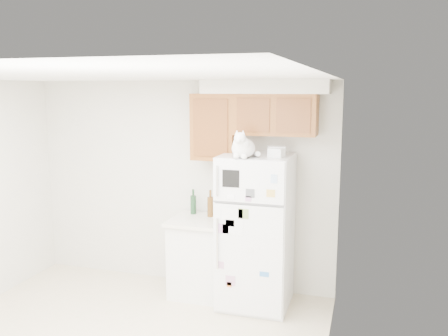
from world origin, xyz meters
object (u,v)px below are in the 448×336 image
at_px(cat, 243,147).
at_px(bottle_amber, 210,203).
at_px(base_counter, 200,256).
at_px(storage_box_front, 276,153).
at_px(bottle_green, 193,202).
at_px(storage_box_back, 276,151).
at_px(refrigerator, 256,231).

relative_size(cat, bottle_amber, 1.35).
height_order(base_counter, cat, cat).
height_order(storage_box_front, bottle_green, storage_box_front).
xyz_separation_m(storage_box_front, bottle_amber, (-0.82, 0.28, -0.67)).
xyz_separation_m(storage_box_back, storage_box_front, (0.02, -0.11, -0.01)).
height_order(refrigerator, bottle_amber, refrigerator).
xyz_separation_m(storage_box_back, bottle_green, (-1.04, 0.23, -0.68)).
bearing_deg(bottle_green, refrigerator, -16.92).
height_order(storage_box_back, bottle_green, storage_box_back).
relative_size(storage_box_back, bottle_green, 0.60).
distance_m(storage_box_back, storage_box_front, 0.11).
height_order(bottle_green, bottle_amber, bottle_amber).
height_order(base_counter, storage_box_back, storage_box_back).
bearing_deg(cat, bottle_green, 145.58).
bearing_deg(cat, storage_box_front, 28.17).
relative_size(refrigerator, storage_box_front, 11.33).
xyz_separation_m(storage_box_front, bottle_green, (-1.06, 0.34, -0.67)).
bearing_deg(bottle_amber, storage_box_back, -12.00).
bearing_deg(cat, base_counter, 151.33).
height_order(refrigerator, base_counter, refrigerator).
xyz_separation_m(cat, storage_box_back, (0.30, 0.28, -0.06)).
height_order(cat, storage_box_front, cat).
distance_m(cat, storage_box_front, 0.36).
xyz_separation_m(cat, bottle_green, (-0.74, 0.51, -0.74)).
bearing_deg(base_counter, storage_box_back, -3.40).
height_order(refrigerator, bottle_green, refrigerator).
distance_m(refrigerator, bottle_amber, 0.66).
xyz_separation_m(cat, bottle_amber, (-0.50, 0.45, -0.73)).
bearing_deg(storage_box_back, refrigerator, 169.28).
relative_size(refrigerator, bottle_green, 5.66).
height_order(storage_box_front, bottle_amber, storage_box_front).
bearing_deg(base_counter, bottle_green, 127.79).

